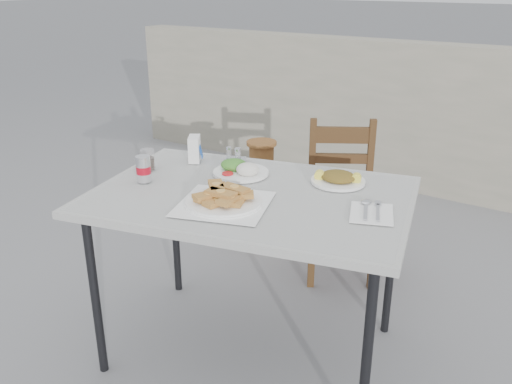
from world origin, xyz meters
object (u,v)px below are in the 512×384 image
Objects in this scene: salad_rice_plate at (240,169)px; cola_glass at (148,161)px; cafe_table at (251,204)px; condiment_caddy at (235,157)px; salad_chopped_plate at (338,178)px; napkin_holder at (194,149)px; chair at (341,198)px; pide_plate at (224,197)px; soda_can at (143,169)px; terracotta_urn at (261,192)px.

salad_rice_plate is 0.45m from cola_glass.
condiment_caddy is (-0.30, 0.30, 0.08)m from cafe_table.
condiment_caddy is (-0.56, -0.01, 0.01)m from salad_chopped_plate.
napkin_holder is 0.97m from chair.
cola_glass is at bearing -154.92° from salad_rice_plate.
cafe_table is at bearing -129.92° from salad_chopped_plate.
soda_can reaches higher than pide_plate.
chair is at bearing 59.18° from cola_glass.
soda_can is 1.37m from terracotta_urn.
napkin_holder is 0.19× the size of terracotta_urn.
napkin_holder is (-0.30, 0.03, 0.04)m from salad_rice_plate.
cafe_table is at bearing 18.47° from soda_can.
cola_glass is at bearing -86.02° from terracotta_urn.
terracotta_urn is (-0.65, 0.14, -0.16)m from chair.
napkin_holder reaches higher than soda_can.
cafe_table is at bearing -120.80° from chair.
salad_chopped_plate reaches higher than cafe_table.
cafe_table is 11.48× the size of condiment_caddy.
cafe_table is 12.08× the size of napkin_holder.
terracotta_urn is at bearing 136.92° from chair.
cafe_table is 0.98m from chair.
napkin_holder is at bearing -153.11° from chair.
napkin_holder is at bearing 157.83° from cafe_table.
condiment_caddy reaches higher than pide_plate.
condiment_caddy is at bearing 135.09° from cafe_table.
pide_plate is at bearing -14.34° from cola_glass.
salad_rice_plate reaches higher than cafe_table.
salad_rice_plate is at bearing 136.71° from cafe_table.
condiment_caddy reaches higher than terracotta_urn.
salad_rice_plate is 0.88m from chair.
salad_rice_plate reaches higher than terracotta_urn.
condiment_caddy is 1.01m from terracotta_urn.
salad_rice_plate is 0.29× the size of chair.
cola_glass is at bearing -130.52° from condiment_caddy.
salad_chopped_plate is 1.92× the size of napkin_holder.
salad_chopped_plate is (0.43, 0.15, -0.00)m from salad_rice_plate.
pide_plate is 1.17m from chair.
cafe_table is 6.27× the size of salad_chopped_plate.
condiment_caddy is (-0.13, 0.14, 0.00)m from salad_rice_plate.
salad_rice_plate is 1.16m from terracotta_urn.
soda_can is 1.26m from chair.
cola_glass reaches higher than pide_plate.
soda_can reaches higher than chair.
napkin_holder is (-0.45, 0.36, 0.03)m from pide_plate.
soda_can is at bearing -161.53° from cafe_table.
condiment_caddy is at bearing -65.56° from terracotta_urn.
pide_plate is at bearing -63.01° from terracotta_urn.
pide_plate reaches higher than salad_chopped_plate.
soda_can is (-0.47, -0.16, 0.12)m from cafe_table.
terracotta_urn is at bearing 93.98° from cola_glass.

